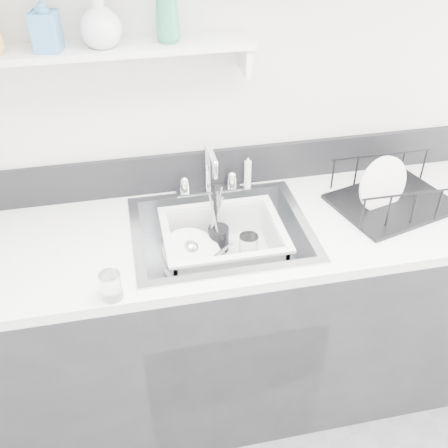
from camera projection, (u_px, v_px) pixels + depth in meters
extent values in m
cube|color=silver|center=(204.00, 97.00, 1.90)|extent=(3.50, 0.02, 2.60)
cube|color=black|center=(222.00, 321.00, 2.18)|extent=(3.20, 0.62, 0.88)
cube|color=white|center=(221.00, 234.00, 1.90)|extent=(3.20, 0.62, 0.04)
cube|color=black|center=(206.00, 169.00, 2.08)|extent=(3.20, 0.02, 0.16)
cube|color=silver|center=(208.00, 190.00, 2.09)|extent=(0.26, 0.06, 0.02)
cylinder|color=silver|center=(185.00, 187.00, 2.06)|extent=(0.04, 0.04, 0.05)
cylinder|color=silver|center=(232.00, 182.00, 2.09)|extent=(0.04, 0.04, 0.05)
cylinder|color=silver|center=(208.00, 168.00, 2.03)|extent=(0.02, 0.02, 0.20)
cylinder|color=silver|center=(211.00, 153.00, 1.91)|extent=(0.02, 0.15, 0.02)
cylinder|color=silver|center=(248.00, 173.00, 2.08)|extent=(0.03, 0.03, 0.14)
cube|color=silver|center=(98.00, 49.00, 1.66)|extent=(1.00, 0.16, 0.02)
cube|color=silver|center=(245.00, 58.00, 1.77)|extent=(0.02, 0.14, 0.10)
cylinder|color=white|center=(195.00, 263.00, 1.96)|extent=(0.24, 0.24, 0.01)
cylinder|color=white|center=(196.00, 259.00, 1.96)|extent=(0.23, 0.23, 0.01)
cylinder|color=white|center=(192.00, 253.00, 1.93)|extent=(0.27, 0.26, 0.10)
cylinder|color=black|center=(219.00, 239.00, 2.02)|extent=(0.08, 0.08, 0.10)
cylinder|color=silver|center=(215.00, 219.00, 1.97)|extent=(0.01, 0.05, 0.20)
cylinder|color=silver|center=(222.00, 223.00, 1.96)|extent=(0.02, 0.04, 0.18)
cylinder|color=black|center=(215.00, 215.00, 1.95)|extent=(0.01, 0.06, 0.22)
cylinder|color=white|center=(249.00, 247.00, 1.97)|extent=(0.08, 0.08, 0.10)
cylinder|color=white|center=(111.00, 286.00, 1.59)|extent=(0.08, 0.08, 0.09)
imported|color=white|center=(241.00, 266.00, 1.94)|extent=(0.12, 0.12, 0.03)
imported|color=#428ABF|center=(44.00, 22.00, 1.56)|extent=(0.09, 0.09, 0.17)
imported|color=silver|center=(100.00, 20.00, 1.60)|extent=(0.17, 0.17, 0.17)
imported|color=#2B875F|center=(167.00, 9.00, 1.63)|extent=(0.08, 0.08, 0.20)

